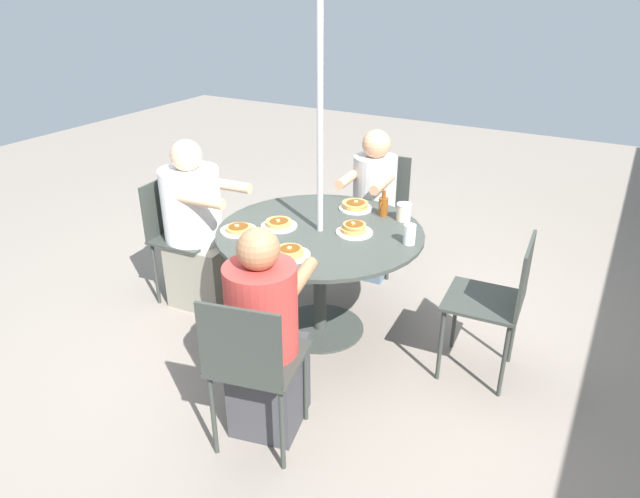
% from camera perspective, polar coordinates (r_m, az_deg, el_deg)
% --- Properties ---
extents(ground_plane, '(12.00, 12.00, 0.00)m').
position_cam_1_polar(ground_plane, '(3.80, 0.00, -7.97)').
color(ground_plane, gray).
extents(patio_table, '(1.26, 1.26, 0.71)m').
position_cam_1_polar(patio_table, '(3.51, 0.00, 0.06)').
color(patio_table, '#383D38').
rests_on(patio_table, ground).
extents(umbrella_pole, '(0.04, 0.04, 2.00)m').
position_cam_1_polar(umbrella_pole, '(3.35, 0.00, 6.44)').
color(umbrella_pole, '#ADADB2').
rests_on(umbrella_pole, ground).
extents(patio_chair_north, '(0.43, 0.43, 0.86)m').
position_cam_1_polar(patio_chair_north, '(3.28, 17.40, -4.62)').
color(patio_chair_north, '#333833').
rests_on(patio_chair_north, ground).
extents(patio_chair_east, '(0.43, 0.43, 0.86)m').
position_cam_1_polar(patio_chair_east, '(4.46, 6.00, 4.63)').
color(patio_chair_east, '#333833').
rests_on(patio_chair_east, ground).
extents(diner_east, '(0.54, 0.35, 1.11)m').
position_cam_1_polar(diner_east, '(4.31, 5.26, 3.96)').
color(diner_east, slate).
rests_on(diner_east, ground).
extents(patio_chair_south, '(0.44, 0.44, 0.86)m').
position_cam_1_polar(patio_chair_south, '(4.07, -14.01, 1.86)').
color(patio_chair_south, '#333833').
rests_on(patio_chair_south, ground).
extents(diner_south, '(0.42, 0.58, 1.16)m').
position_cam_1_polar(diner_south, '(3.97, -12.11, 1.59)').
color(diner_south, gray).
rests_on(diner_south, ground).
extents(patio_chair_west, '(0.49, 0.49, 0.86)m').
position_cam_1_polar(patio_chair_west, '(2.67, -6.81, -11.04)').
color(patio_chair_west, '#333833').
rests_on(patio_chair_west, ground).
extents(diner_west, '(0.53, 0.43, 1.12)m').
position_cam_1_polar(diner_west, '(2.80, -5.48, -9.21)').
color(diner_west, '#3D3D42').
rests_on(diner_west, ground).
extents(pancake_plate_a, '(0.22, 0.22, 0.05)m').
position_cam_1_polar(pancake_plate_a, '(3.51, -4.13, 2.50)').
color(pancake_plate_a, silver).
rests_on(pancake_plate_a, patio_table).
extents(pancake_plate_b, '(0.22, 0.22, 0.06)m').
position_cam_1_polar(pancake_plate_b, '(3.78, 3.55, 4.31)').
color(pancake_plate_b, silver).
rests_on(pancake_plate_b, patio_table).
extents(pancake_plate_c, '(0.22, 0.22, 0.06)m').
position_cam_1_polar(pancake_plate_c, '(3.13, -3.01, -0.38)').
color(pancake_plate_c, silver).
rests_on(pancake_plate_c, patio_table).
extents(pancake_plate_d, '(0.22, 0.22, 0.07)m').
position_cam_1_polar(pancake_plate_d, '(3.41, 3.42, 1.99)').
color(pancake_plate_d, silver).
rests_on(pancake_plate_d, patio_table).
extents(pancake_plate_e, '(0.22, 0.22, 0.04)m').
position_cam_1_polar(pancake_plate_e, '(3.47, -8.12, 1.97)').
color(pancake_plate_e, silver).
rests_on(pancake_plate_e, patio_table).
extents(syrup_bottle, '(0.09, 0.06, 0.17)m').
position_cam_1_polar(syrup_bottle, '(3.67, 6.34, 4.31)').
color(syrup_bottle, brown).
rests_on(syrup_bottle, patio_table).
extents(coffee_cup, '(0.09, 0.09, 0.11)m').
position_cam_1_polar(coffee_cup, '(3.62, 8.38, 3.69)').
color(coffee_cup, beige).
rests_on(coffee_cup, patio_table).
extents(drinking_glass_a, '(0.07, 0.07, 0.12)m').
position_cam_1_polar(drinking_glass_a, '(3.30, 8.94, 1.46)').
color(drinking_glass_a, silver).
rests_on(drinking_glass_a, patio_table).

